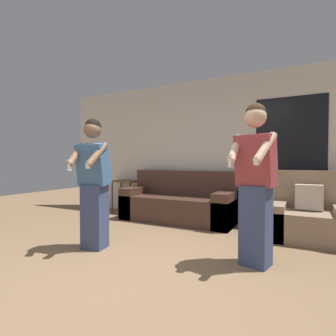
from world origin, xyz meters
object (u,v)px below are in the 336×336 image
Objects in this scene: couch at (179,203)px; side_table at (125,186)px; armchair at (309,217)px; person_right at (255,182)px; person_left at (94,182)px.

side_table is (-1.39, 0.20, 0.26)m from couch.
person_right is at bearing -111.19° from armchair.
person_right reaches higher than side_table.
side_table is (-3.54, 0.40, 0.26)m from armchair.
armchair is at bearing -6.49° from side_table.
side_table is at bearing 171.91° from couch.
person_left is at bearing -168.88° from person_right.
couch is 1.27× the size of person_left.
person_left is at bearing -98.51° from couch.
person_right reaches higher than person_left.
person_right reaches higher than couch.
couch is 2.33m from person_right.
couch is 2.03m from person_left.
person_left is (-0.29, -1.94, 0.53)m from couch.
couch is 1.43m from side_table.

